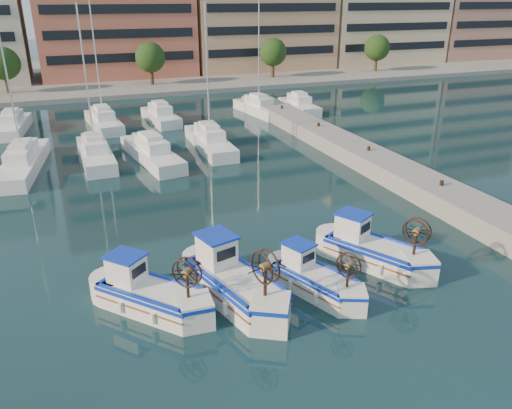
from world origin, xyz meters
name	(u,v)px	position (x,y,z in m)	size (l,w,h in m)	color
ground	(289,296)	(0.00, 0.00, 0.00)	(300.00, 300.00, 0.00)	#193B43
quay	(419,184)	(13.00, 8.00, 0.60)	(3.00, 60.00, 1.20)	gray
waterfront	(167,1)	(9.23, 65.04, 11.10)	(180.00, 40.00, 25.60)	gray
yacht_marina	(134,135)	(-2.45, 27.40, 0.53)	(35.99, 22.41, 11.50)	white
fishing_boat_a	(149,293)	(-5.77, 1.19, 0.79)	(4.30, 4.52, 2.87)	white
fishing_boat_b	(233,280)	(-2.33, 0.69, 0.89)	(3.36, 5.34, 3.23)	white
fishing_boat_c	(314,277)	(1.13, -0.06, 0.70)	(2.98, 4.20, 2.53)	white
fishing_boat_d	(372,248)	(4.81, 1.11, 0.82)	(3.90, 4.91, 2.97)	white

